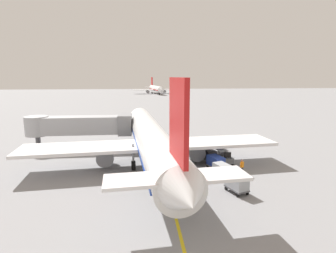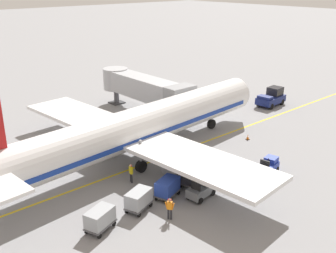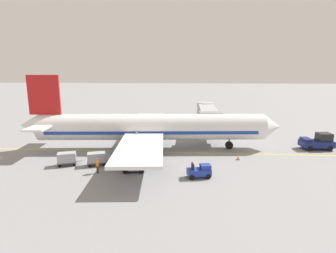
% 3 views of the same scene
% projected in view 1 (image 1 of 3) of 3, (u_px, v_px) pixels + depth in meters
% --- Properties ---
extents(ground_plane, '(400.00, 400.00, 0.00)m').
position_uv_depth(ground_plane, '(162.00, 164.00, 33.18)').
color(ground_plane, gray).
extents(gate_lead_in_line, '(0.24, 80.00, 0.01)m').
position_uv_depth(gate_lead_in_line, '(162.00, 164.00, 33.18)').
color(gate_lead_in_line, gold).
rests_on(gate_lead_in_line, ground).
extents(parked_airliner, '(30.34, 37.35, 10.63)m').
position_uv_depth(parked_airliner, '(151.00, 139.00, 32.61)').
color(parked_airliner, white).
rests_on(parked_airliner, ground).
extents(jet_bridge, '(15.59, 3.50, 4.98)m').
position_uv_depth(jet_bridge, '(80.00, 125.00, 40.21)').
color(jet_bridge, '#A8AAAF').
rests_on(jet_bridge, ground).
extents(pushback_tractor, '(2.55, 4.56, 2.40)m').
position_uv_depth(pushback_tractor, '(139.00, 123.00, 56.47)').
color(pushback_tractor, navy).
rests_on(pushback_tractor, ground).
extents(baggage_tug_lead, '(1.71, 2.69, 1.62)m').
position_uv_depth(baggage_tug_lead, '(217.00, 143.00, 40.65)').
color(baggage_tug_lead, '#1E339E').
rests_on(baggage_tug_lead, ground).
extents(baggage_tug_trailing, '(1.59, 2.64, 1.62)m').
position_uv_depth(baggage_tug_trailing, '(225.00, 158.00, 33.40)').
color(baggage_tug_trailing, slate).
rests_on(baggage_tug_trailing, ground).
extents(baggage_cart_front, '(1.96, 2.96, 1.58)m').
position_uv_depth(baggage_cart_front, '(208.00, 155.00, 33.87)').
color(baggage_cart_front, '#4C4C51').
rests_on(baggage_cart_front, ground).
extents(baggage_cart_second_in_train, '(1.96, 2.96, 1.58)m').
position_uv_depth(baggage_cart_second_in_train, '(216.00, 162.00, 31.13)').
color(baggage_cart_second_in_train, '#4C4C51').
rests_on(baggage_cart_second_in_train, ground).
extents(baggage_cart_third_in_train, '(1.96, 2.96, 1.58)m').
position_uv_depth(baggage_cart_third_in_train, '(223.00, 170.00, 28.35)').
color(baggage_cart_third_in_train, '#4C4C51').
rests_on(baggage_cart_third_in_train, ground).
extents(baggage_cart_tail_end, '(1.96, 2.96, 1.58)m').
position_uv_depth(baggage_cart_tail_end, '(237.00, 183.00, 24.90)').
color(baggage_cart_tail_end, '#4C4C51').
rests_on(baggage_cart_tail_end, ground).
extents(ground_crew_wing_walker, '(0.72, 0.32, 1.69)m').
position_uv_depth(ground_crew_wing_walker, '(183.00, 165.00, 30.09)').
color(ground_crew_wing_walker, '#232328').
rests_on(ground_crew_wing_walker, ground).
extents(ground_crew_loader, '(0.64, 0.49, 1.69)m').
position_uv_depth(ground_crew_loader, '(242.00, 166.00, 29.49)').
color(ground_crew_loader, '#232328').
rests_on(ground_crew_loader, ground).
extents(safety_cone_nose_left, '(0.36, 0.36, 0.59)m').
position_uv_depth(safety_cone_nose_left, '(172.00, 139.00, 45.16)').
color(safety_cone_nose_left, black).
rests_on(safety_cone_nose_left, ground).
extents(distant_taxiing_airliner, '(28.90, 35.45, 10.10)m').
position_uv_depth(distant_taxiing_airliner, '(156.00, 89.00, 166.59)').
color(distant_taxiing_airliner, white).
rests_on(distant_taxiing_airliner, ground).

